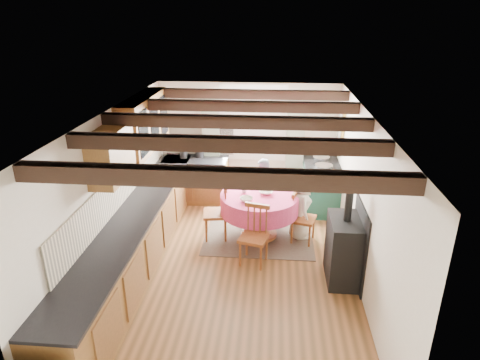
# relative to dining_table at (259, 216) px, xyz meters

# --- Properties ---
(floor) EXTENTS (3.60, 5.50, 0.00)m
(floor) POSITION_rel_dining_table_xyz_m (-0.31, -1.03, -0.40)
(floor) COLOR brown
(floor) RESTS_ON ground
(ceiling) EXTENTS (3.60, 5.50, 0.00)m
(ceiling) POSITION_rel_dining_table_xyz_m (-0.31, -1.03, 2.00)
(ceiling) COLOR white
(ceiling) RESTS_ON ground
(wall_back) EXTENTS (3.60, 0.00, 2.40)m
(wall_back) POSITION_rel_dining_table_xyz_m (-0.31, 1.72, 0.80)
(wall_back) COLOR silver
(wall_back) RESTS_ON ground
(wall_front) EXTENTS (3.60, 0.00, 2.40)m
(wall_front) POSITION_rel_dining_table_xyz_m (-0.31, -3.78, 0.80)
(wall_front) COLOR silver
(wall_front) RESTS_ON ground
(wall_left) EXTENTS (0.00, 5.50, 2.40)m
(wall_left) POSITION_rel_dining_table_xyz_m (-2.11, -1.03, 0.80)
(wall_left) COLOR silver
(wall_left) RESTS_ON ground
(wall_right) EXTENTS (0.00, 5.50, 2.40)m
(wall_right) POSITION_rel_dining_table_xyz_m (1.49, -1.03, 0.80)
(wall_right) COLOR silver
(wall_right) RESTS_ON ground
(beam_a) EXTENTS (3.60, 0.16, 0.16)m
(beam_a) POSITION_rel_dining_table_xyz_m (-0.31, -3.03, 1.91)
(beam_a) COLOR black
(beam_a) RESTS_ON ceiling
(beam_b) EXTENTS (3.60, 0.16, 0.16)m
(beam_b) POSITION_rel_dining_table_xyz_m (-0.31, -2.03, 1.91)
(beam_b) COLOR black
(beam_b) RESTS_ON ceiling
(beam_c) EXTENTS (3.60, 0.16, 0.16)m
(beam_c) POSITION_rel_dining_table_xyz_m (-0.31, -1.03, 1.91)
(beam_c) COLOR black
(beam_c) RESTS_ON ceiling
(beam_d) EXTENTS (3.60, 0.16, 0.16)m
(beam_d) POSITION_rel_dining_table_xyz_m (-0.31, -0.03, 1.91)
(beam_d) COLOR black
(beam_d) RESTS_ON ceiling
(beam_e) EXTENTS (3.60, 0.16, 0.16)m
(beam_e) POSITION_rel_dining_table_xyz_m (-0.31, 0.97, 1.91)
(beam_e) COLOR black
(beam_e) RESTS_ON ceiling
(splash_left) EXTENTS (0.02, 4.50, 0.55)m
(splash_left) POSITION_rel_dining_table_xyz_m (-2.09, -0.73, 0.80)
(splash_left) COLOR beige
(splash_left) RESTS_ON wall_left
(splash_back) EXTENTS (1.40, 0.02, 0.55)m
(splash_back) POSITION_rel_dining_table_xyz_m (-1.31, 1.70, 0.80)
(splash_back) COLOR beige
(splash_back) RESTS_ON wall_back
(base_cabinet_left) EXTENTS (0.60, 5.30, 0.88)m
(base_cabinet_left) POSITION_rel_dining_table_xyz_m (-1.81, -1.03, 0.04)
(base_cabinet_left) COLOR brown
(base_cabinet_left) RESTS_ON floor
(base_cabinet_back) EXTENTS (1.30, 0.60, 0.88)m
(base_cabinet_back) POSITION_rel_dining_table_xyz_m (-1.36, 1.42, 0.04)
(base_cabinet_back) COLOR brown
(base_cabinet_back) RESTS_ON floor
(worktop_left) EXTENTS (0.64, 5.30, 0.04)m
(worktop_left) POSITION_rel_dining_table_xyz_m (-1.79, -1.03, 0.50)
(worktop_left) COLOR black
(worktop_left) RESTS_ON base_cabinet_left
(worktop_back) EXTENTS (1.30, 0.64, 0.04)m
(worktop_back) POSITION_rel_dining_table_xyz_m (-1.36, 1.40, 0.50)
(worktop_back) COLOR black
(worktop_back) RESTS_ON base_cabinet_back
(wall_cabinet_glass) EXTENTS (0.34, 1.80, 0.90)m
(wall_cabinet_glass) POSITION_rel_dining_table_xyz_m (-1.94, 0.17, 1.55)
(wall_cabinet_glass) COLOR brown
(wall_cabinet_glass) RESTS_ON wall_left
(wall_cabinet_solid) EXTENTS (0.34, 0.90, 0.70)m
(wall_cabinet_solid) POSITION_rel_dining_table_xyz_m (-1.94, -1.33, 1.50)
(wall_cabinet_solid) COLOR brown
(wall_cabinet_solid) RESTS_ON wall_left
(window_frame) EXTENTS (1.34, 0.03, 1.54)m
(window_frame) POSITION_rel_dining_table_xyz_m (-0.21, 1.71, 1.20)
(window_frame) COLOR white
(window_frame) RESTS_ON wall_back
(window_pane) EXTENTS (1.20, 0.01, 1.40)m
(window_pane) POSITION_rel_dining_table_xyz_m (-0.21, 1.71, 1.20)
(window_pane) COLOR white
(window_pane) RESTS_ON wall_back
(curtain_left) EXTENTS (0.35, 0.10, 2.10)m
(curtain_left) POSITION_rel_dining_table_xyz_m (-1.06, 1.62, 0.70)
(curtain_left) COLOR #A9AEA5
(curtain_left) RESTS_ON wall_back
(curtain_right) EXTENTS (0.35, 0.10, 2.10)m
(curtain_right) POSITION_rel_dining_table_xyz_m (0.64, 1.62, 0.70)
(curtain_right) COLOR #A9AEA5
(curtain_right) RESTS_ON wall_back
(curtain_rod) EXTENTS (2.00, 0.03, 0.03)m
(curtain_rod) POSITION_rel_dining_table_xyz_m (-0.21, 1.62, 1.80)
(curtain_rod) COLOR black
(curtain_rod) RESTS_ON wall_back
(wall_picture) EXTENTS (0.04, 0.50, 0.60)m
(wall_picture) POSITION_rel_dining_table_xyz_m (1.46, 1.27, 1.30)
(wall_picture) COLOR gold
(wall_picture) RESTS_ON wall_right
(wall_plate) EXTENTS (0.30, 0.02, 0.30)m
(wall_plate) POSITION_rel_dining_table_xyz_m (0.74, 1.69, 1.30)
(wall_plate) COLOR silver
(wall_plate) RESTS_ON wall_back
(rug) EXTENTS (1.88, 1.46, 0.01)m
(rug) POSITION_rel_dining_table_xyz_m (0.00, 0.00, -0.40)
(rug) COLOR #493830
(rug) RESTS_ON floor
(dining_table) EXTENTS (1.33, 1.33, 0.80)m
(dining_table) POSITION_rel_dining_table_xyz_m (0.00, 0.00, 0.00)
(dining_table) COLOR #EE4386
(dining_table) RESTS_ON floor
(chair_near) EXTENTS (0.51, 0.52, 0.96)m
(chair_near) POSITION_rel_dining_table_xyz_m (-0.05, -0.84, 0.08)
(chair_near) COLOR brown
(chair_near) RESTS_ON floor
(chair_left) EXTENTS (0.51, 0.49, 1.00)m
(chair_left) POSITION_rel_dining_table_xyz_m (-0.74, -0.10, 0.10)
(chair_left) COLOR brown
(chair_left) RESTS_ON floor
(chair_right) EXTENTS (0.51, 0.50, 0.92)m
(chair_right) POSITION_rel_dining_table_xyz_m (0.75, -0.10, 0.06)
(chair_right) COLOR brown
(chair_right) RESTS_ON floor
(aga_range) EXTENTS (0.69, 1.07, 0.99)m
(aga_range) POSITION_rel_dining_table_xyz_m (1.16, 1.22, 0.09)
(aga_range) COLOR #184A3B
(aga_range) RESTS_ON floor
(cast_iron_stove) EXTENTS (0.45, 0.75, 1.51)m
(cast_iron_stove) POSITION_rel_dining_table_xyz_m (1.27, -1.14, 0.35)
(cast_iron_stove) COLOR black
(cast_iron_stove) RESTS_ON floor
(child_far) EXTENTS (0.48, 0.36, 1.19)m
(child_far) POSITION_rel_dining_table_xyz_m (0.03, 0.75, 0.19)
(child_far) COLOR #49505D
(child_far) RESTS_ON floor
(child_right) EXTENTS (0.49, 0.63, 1.15)m
(child_right) POSITION_rel_dining_table_xyz_m (0.70, 0.06, 0.18)
(child_right) COLOR beige
(child_right) RESTS_ON floor
(bowl_a) EXTENTS (0.24, 0.24, 0.06)m
(bowl_a) POSITION_rel_dining_table_xyz_m (0.11, 0.05, 0.43)
(bowl_a) COLOR silver
(bowl_a) RESTS_ON dining_table
(bowl_b) EXTENTS (0.26, 0.26, 0.07)m
(bowl_b) POSITION_rel_dining_table_xyz_m (-0.20, -0.29, 0.43)
(bowl_b) COLOR silver
(bowl_b) RESTS_ON dining_table
(cup) EXTENTS (0.15, 0.15, 0.10)m
(cup) POSITION_rel_dining_table_xyz_m (-0.27, 0.08, 0.45)
(cup) COLOR silver
(cup) RESTS_ON dining_table
(canister_tall) EXTENTS (0.15, 0.15, 0.26)m
(canister_tall) POSITION_rel_dining_table_xyz_m (-1.61, 1.43, 0.65)
(canister_tall) COLOR #262628
(canister_tall) RESTS_ON worktop_back
(canister_wide) EXTENTS (0.18, 0.18, 0.20)m
(canister_wide) POSITION_rel_dining_table_xyz_m (-1.29, 1.52, 0.62)
(canister_wide) COLOR #262628
(canister_wide) RESTS_ON worktop_back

